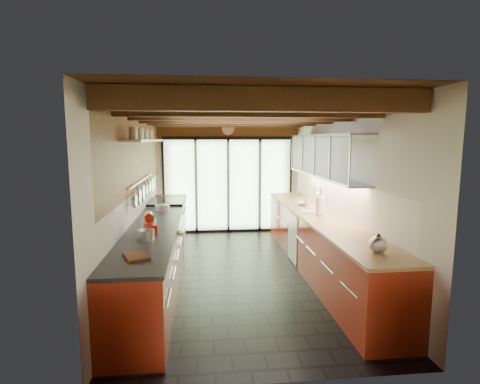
% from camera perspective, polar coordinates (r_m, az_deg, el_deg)
% --- Properties ---
extents(ground, '(5.50, 5.50, 0.00)m').
position_cam_1_polar(ground, '(6.12, 0.06, -12.21)').
color(ground, black).
rests_on(ground, ground).
extents(room_shell, '(5.50, 5.50, 5.50)m').
position_cam_1_polar(room_shell, '(5.76, 0.07, 3.41)').
color(room_shell, silver).
rests_on(room_shell, ground).
extents(ceiling_beams, '(3.14, 5.06, 4.90)m').
position_cam_1_polar(ceiling_beams, '(6.13, -0.30, 11.26)').
color(ceiling_beams, '#593316').
rests_on(ceiling_beams, ground).
extents(glass_door, '(2.95, 0.10, 2.90)m').
position_cam_1_polar(glass_door, '(8.44, -1.82, 4.93)').
color(glass_door, '#C6EAAD').
rests_on(glass_door, ground).
extents(left_counter, '(0.68, 5.00, 0.92)m').
position_cam_1_polar(left_counter, '(5.99, -12.30, -8.22)').
color(left_counter, '#A02916').
rests_on(left_counter, ground).
extents(range_stove, '(0.66, 0.90, 0.97)m').
position_cam_1_polar(range_stove, '(7.38, -11.05, -5.00)').
color(range_stove, silver).
rests_on(range_stove, ground).
extents(right_counter, '(0.68, 5.00, 0.92)m').
position_cam_1_polar(right_counter, '(6.23, 11.89, -7.55)').
color(right_counter, '#A02916').
rests_on(right_counter, ground).
extents(sink_assembly, '(0.45, 0.52, 0.43)m').
position_cam_1_polar(sink_assembly, '(6.50, 11.07, -2.37)').
color(sink_assembly, silver).
rests_on(sink_assembly, right_counter).
extents(upper_cabinets_right, '(0.34, 3.00, 3.00)m').
position_cam_1_polar(upper_cabinets_right, '(6.35, 12.79, 5.42)').
color(upper_cabinets_right, silver).
rests_on(upper_cabinets_right, ground).
extents(left_wall_fixtures, '(0.28, 2.60, 0.96)m').
position_cam_1_polar(left_wall_fixtures, '(6.08, -14.21, 4.64)').
color(left_wall_fixtures, silver).
rests_on(left_wall_fixtures, ground).
extents(stand_mixer, '(0.24, 0.34, 0.29)m').
position_cam_1_polar(stand_mixer, '(4.93, -13.66, -4.91)').
color(stand_mixer, red).
rests_on(stand_mixer, left_counter).
extents(pot_large, '(0.23, 0.23, 0.13)m').
position_cam_1_polar(pot_large, '(4.65, -14.15, -6.34)').
color(pot_large, silver).
rests_on(pot_large, left_counter).
extents(pot_small, '(0.30, 0.30, 0.09)m').
position_cam_1_polar(pot_small, '(6.50, -11.75, -2.33)').
color(pot_small, silver).
rests_on(pot_small, left_counter).
extents(cutting_board, '(0.31, 0.36, 0.03)m').
position_cam_1_polar(cutting_board, '(4.02, -15.50, -9.42)').
color(cutting_board, brown).
rests_on(cutting_board, left_counter).
extents(kettle, '(0.19, 0.24, 0.23)m').
position_cam_1_polar(kettle, '(4.28, 20.33, -7.37)').
color(kettle, silver).
rests_on(kettle, right_counter).
extents(paper_towel, '(0.15, 0.15, 0.35)m').
position_cam_1_polar(paper_towel, '(6.08, 12.10, -2.11)').
color(paper_towel, white).
rests_on(paper_towel, right_counter).
extents(soap_bottle, '(0.11, 0.11, 0.21)m').
position_cam_1_polar(soap_bottle, '(6.71, 10.35, -1.45)').
color(soap_bottle, silver).
rests_on(soap_bottle, right_counter).
extents(bowl, '(0.30, 0.30, 0.06)m').
position_cam_1_polar(bowl, '(6.94, 9.81, -1.78)').
color(bowl, silver).
rests_on(bowl, right_counter).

